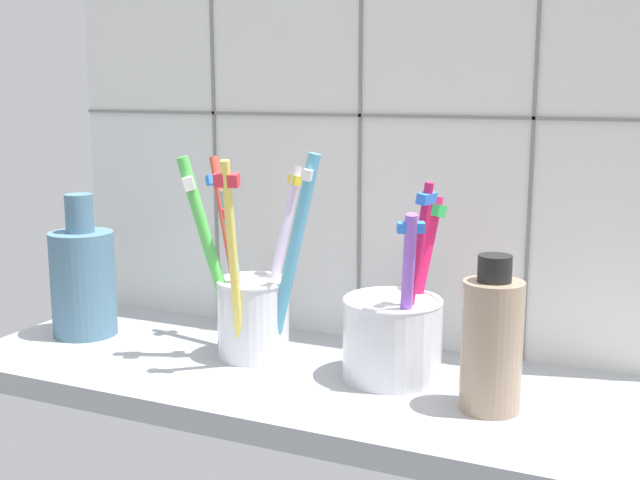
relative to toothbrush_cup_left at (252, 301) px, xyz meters
The scene contains 6 objects.
counter_slab 9.33cm from the toothbrush_cup_left, 14.96° to the right, with size 64.00×22.00×2.00cm, color #9EA3A8.
tile_wall_back 19.58cm from the toothbrush_cup_left, 56.58° to the left, with size 64.00×2.20×45.00cm.
toothbrush_cup_left is the anchor object (origin of this frame).
toothbrush_cup_right 13.62cm from the toothbrush_cup_left, ahead, with size 8.47×9.93×17.00cm.
ceramic_vase 18.57cm from the toothbrush_cup_left, behind, with size 6.27×6.27×14.11cm.
soap_bottle 22.83cm from the toothbrush_cup_left, ahead, with size 4.67×4.67×12.10cm.
Camera 1 is at (28.57, -60.48, 26.53)cm, focal length 45.65 mm.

